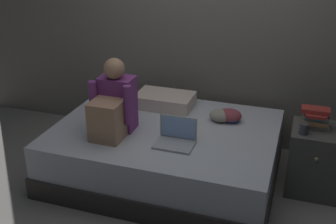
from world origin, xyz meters
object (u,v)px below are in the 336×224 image
Objects in this scene: bed at (166,152)px; pillow at (165,100)px; clothes_pile at (227,115)px; person_sitting at (113,106)px; nightstand at (315,160)px; mug at (304,129)px; laptop at (176,138)px; book_stack at (316,118)px.

pillow reaches higher than bed.
person_sitting is at bearing -148.77° from clothes_pile.
clothes_pile is at bearing 32.21° from bed.
mug reaches higher than nightstand.
laptop reaches higher than pillow.
person_sitting is at bearing -108.96° from pillow.
bed is 1.24m from mug.
pillow reaches higher than nightstand.
pillow is at bearing 163.94° from mug.
mug reaches higher than clothes_pile.
mug reaches higher than pillow.
person_sitting reaches higher than laptop.
clothes_pile is at bearing 173.51° from book_stack.
laptop is 1.33× the size of book_stack.
nightstand is 1.51m from pillow.
clothes_pile is (-0.68, 0.24, -0.09)m from mug.
laptop reaches higher than clothes_pile.
nightstand is 1.85× the size of laptop.
nightstand is at bearing -37.65° from book_stack.
pillow is at bearing 115.59° from laptop.
pillow is (0.23, 0.68, -0.19)m from person_sitting.
book_stack reaches higher than laptop.
book_stack is at bearing 23.99° from laptop.
mug is (1.17, 0.07, 0.39)m from bed.
bed is 0.57m from pillow.
nightstand is (1.30, 0.19, 0.05)m from bed.
person_sitting reaches higher than bed.
mug is (0.99, 0.33, 0.09)m from laptop.
book_stack is at bearing 142.35° from nightstand.
person_sitting is 1.05m from clothes_pile.
nightstand is 2.01× the size of clothes_pile.
clothes_pile reaches higher than nightstand.
book_stack is (1.26, 0.22, 0.43)m from bed.
pillow is at bearing 170.81° from book_stack.
mug reaches higher than bed.
person_sitting reaches higher than book_stack.
person_sitting is at bearing 176.92° from laptop.
person_sitting is 1.17× the size of pillow.
clothes_pile is at bearing 61.20° from laptop.
nightstand is 0.38m from mug.
clothes_pile is (0.31, 0.57, 0.00)m from laptop.
nightstand is 1.23m from laptop.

